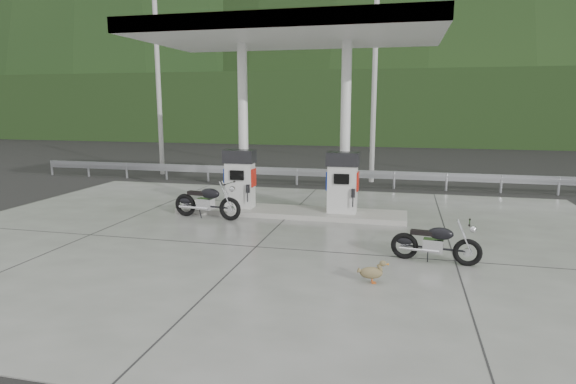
% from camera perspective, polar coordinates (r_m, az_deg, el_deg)
% --- Properties ---
extents(ground, '(160.00, 160.00, 0.00)m').
position_cam_1_polar(ground, '(12.45, -2.43, -5.29)').
color(ground, black).
rests_on(ground, ground).
extents(forecourt_apron, '(18.00, 14.00, 0.02)m').
position_cam_1_polar(forecourt_apron, '(12.44, -2.43, -5.24)').
color(forecourt_apron, slate).
rests_on(forecourt_apron, ground).
extents(pump_island, '(7.00, 1.40, 0.15)m').
position_cam_1_polar(pump_island, '(14.77, 0.23, -2.38)').
color(pump_island, gray).
rests_on(pump_island, forecourt_apron).
extents(gas_pump_left, '(0.95, 0.55, 1.80)m').
position_cam_1_polar(gas_pump_left, '(15.03, -5.72, 1.58)').
color(gas_pump_left, silver).
rests_on(gas_pump_left, pump_island).
extents(gas_pump_right, '(0.95, 0.55, 1.80)m').
position_cam_1_polar(gas_pump_right, '(14.31, 6.48, 1.11)').
color(gas_pump_right, silver).
rests_on(gas_pump_right, pump_island).
extents(canopy_column_left, '(0.30, 0.30, 5.00)m').
position_cam_1_polar(canopy_column_left, '(15.24, -5.33, 7.76)').
color(canopy_column_left, white).
rests_on(canopy_column_left, pump_island).
extents(canopy_column_right, '(0.30, 0.30, 5.00)m').
position_cam_1_polar(canopy_column_right, '(14.53, 6.81, 7.60)').
color(canopy_column_right, white).
rests_on(canopy_column_right, pump_island).
extents(canopy_roof, '(8.50, 5.00, 0.40)m').
position_cam_1_polar(canopy_roof, '(14.54, 0.25, 18.34)').
color(canopy_roof, white).
rests_on(canopy_roof, canopy_column_left).
extents(guardrail, '(26.00, 0.16, 1.42)m').
position_cam_1_polar(guardrail, '(19.97, 3.87, 2.76)').
color(guardrail, '#9B9DA2').
rests_on(guardrail, ground).
extents(road, '(60.00, 7.00, 0.01)m').
position_cam_1_polar(road, '(23.49, 5.29, 2.15)').
color(road, black).
rests_on(road, ground).
extents(utility_pole_a, '(0.22, 0.22, 8.00)m').
position_cam_1_polar(utility_pole_a, '(23.87, -15.08, 11.60)').
color(utility_pole_a, '#9A9994').
rests_on(utility_pole_a, ground).
extents(utility_pole_b, '(0.22, 0.22, 8.00)m').
position_cam_1_polar(utility_pole_b, '(21.06, 10.18, 11.99)').
color(utility_pole_b, '#9A9994').
rests_on(utility_pole_b, ground).
extents(tree_band, '(80.00, 6.00, 6.00)m').
position_cam_1_polar(tree_band, '(41.65, 9.10, 9.80)').
color(tree_band, black).
rests_on(tree_band, ground).
extents(forested_hills, '(100.00, 40.00, 140.00)m').
position_cam_1_polar(forested_hills, '(71.67, 10.96, 7.56)').
color(forested_hills, black).
rests_on(forested_hills, ground).
extents(motorcycle_left, '(2.13, 0.93, 0.98)m').
position_cam_1_polar(motorcycle_left, '(14.42, -9.56, -1.16)').
color(motorcycle_left, black).
rests_on(motorcycle_left, forecourt_apron).
extents(motorcycle_right, '(1.82, 0.80, 0.83)m').
position_cam_1_polar(motorcycle_right, '(10.79, 17.09, -5.82)').
color(motorcycle_right, black).
rests_on(motorcycle_right, forecourt_apron).
extents(duck, '(0.55, 0.24, 0.38)m').
position_cam_1_polar(duck, '(9.36, 9.83, -9.45)').
color(duck, brown).
rests_on(duck, forecourt_apron).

